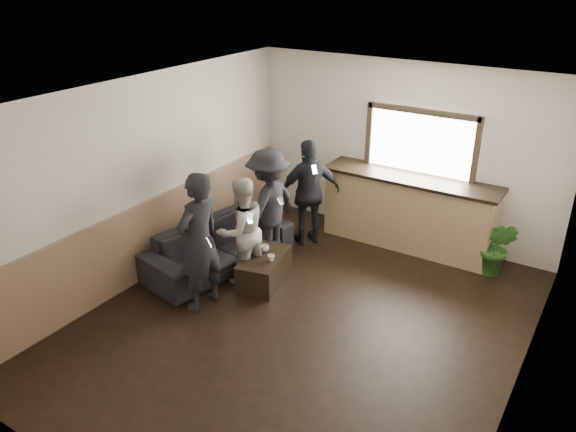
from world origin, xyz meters
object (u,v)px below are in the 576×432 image
Objects in this scene: sofa at (220,246)px; person_d at (309,193)px; coffee_table at (264,269)px; person_a at (199,242)px; person_c at (268,205)px; bar_counter at (409,207)px; potted_plant at (498,248)px; person_b at (241,231)px; cup_b at (271,258)px; cup_a at (265,248)px.

person_d is at bearing -16.16° from sofa.
sofa is at bearing 178.44° from coffee_table.
person_a is 1.54m from person_c.
person_d is (-1.35, -0.74, 0.20)m from bar_counter.
person_a is (-0.35, -0.90, 0.72)m from coffee_table.
potted_plant is 0.57× the size of person_b.
sofa is at bearing 175.36° from cup_b.
cup_a is at bearing 170.21° from person_a.
person_d is (-2.78, -0.52, 0.41)m from potted_plant.
potted_plant is 0.50× the size of person_c.
cup_a is 0.08× the size of person_b.
person_c is (-0.28, 0.51, 0.40)m from cup_a.
cup_a reaches higher than coffee_table.
cup_a is 0.07× the size of person_d.
cup_b is at bearing 154.29° from person_a.
person_b is (-0.22, -0.23, 0.31)m from cup_a.
cup_b is at bearing -83.82° from sofa.
cup_a is 0.14× the size of potted_plant.
coffee_table is 0.60× the size of person_b.
person_b is (-2.97, -2.02, 0.33)m from potted_plant.
person_c is (-0.35, 0.63, 0.65)m from coffee_table.
person_c is at bearing -153.67° from person_b.
cup_b is 0.06× the size of person_c.
potted_plant is (2.52, 1.97, -0.02)m from cup_b.
coffee_table is at bearing -60.24° from cup_a.
person_b is at bearing -178.63° from person_a.
person_a is 1.07× the size of person_c.
cup_a reaches higher than cup_b.
cup_a is at bearing -146.92° from potted_plant.
cup_a is 1.16m from person_a.
cup_b is at bearing -116.37° from bar_counter.
person_d reaches higher than person_b.
person_a is at bearing 33.90° from person_d.
potted_plant is at bearing -50.63° from sofa.
bar_counter is at bearing 157.72° from person_a.
person_c is (-0.51, 0.69, 0.41)m from cup_b.
potted_plant is 2.86m from person_d.
sofa is 1.34× the size of person_d.
person_a is 1.21× the size of person_b.
person_c is at bearing -136.73° from bar_counter.
person_a is at bearing 17.80° from person_b.
bar_counter is 1.60× the size of person_d.
potted_plant reaches higher than coffee_table.
person_d is at bearing 165.31° from person_c.
person_d is at bearing 100.20° from cup_b.
potted_plant is at bearing -9.04° from bar_counter.
sofa is 2.49× the size of coffee_table.
person_d reaches higher than sofa.
potted_plant is at bearing 35.56° from coffee_table.
bar_counter reaches higher than person_c.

